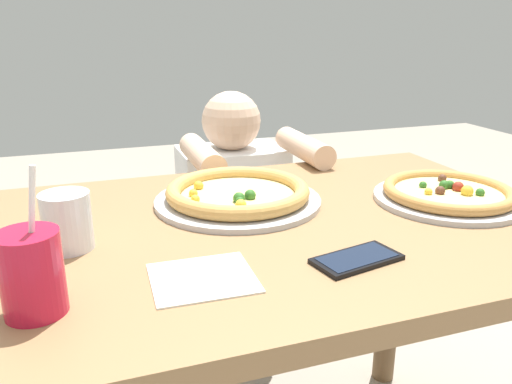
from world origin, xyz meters
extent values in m
cube|color=#936D47|center=(0.00, 0.00, 0.73)|extent=(1.20, 0.80, 0.04)
cylinder|color=brown|center=(-0.52, 0.32, 0.35)|extent=(0.07, 0.07, 0.71)
cylinder|color=brown|center=(0.52, 0.32, 0.35)|extent=(0.07, 0.07, 0.71)
cylinder|color=#B7B7BC|center=(0.41, -0.02, 0.76)|extent=(0.33, 0.33, 0.01)
cylinder|color=#E5CC7F|center=(0.41, -0.02, 0.77)|extent=(0.24, 0.24, 0.01)
torus|color=#C68C47|center=(0.41, -0.02, 0.77)|extent=(0.28, 0.28, 0.02)
sphere|color=#2D6623|center=(0.42, 0.01, 0.78)|extent=(0.02, 0.02, 0.02)
sphere|color=gold|center=(0.43, -0.05, 0.78)|extent=(0.03, 0.03, 0.03)
sphere|color=#2D6623|center=(0.43, 0.01, 0.78)|extent=(0.02, 0.02, 0.02)
sphere|color=#2D6623|center=(0.46, -0.06, 0.78)|extent=(0.02, 0.02, 0.02)
sphere|color=brown|center=(0.45, 0.06, 0.78)|extent=(0.02, 0.02, 0.02)
sphere|color=maroon|center=(0.44, -0.01, 0.78)|extent=(0.03, 0.03, 0.03)
sphere|color=brown|center=(0.38, -0.02, 0.78)|extent=(0.02, 0.02, 0.02)
sphere|color=#2D6623|center=(0.37, 0.03, 0.78)|extent=(0.02, 0.02, 0.02)
sphere|color=gold|center=(0.35, -0.02, 0.78)|extent=(0.02, 0.02, 0.02)
cylinder|color=#B7B7BC|center=(-0.04, 0.12, 0.76)|extent=(0.37, 0.37, 0.01)
cylinder|color=#E5CC7F|center=(-0.04, 0.12, 0.77)|extent=(0.25, 0.25, 0.01)
torus|color=tan|center=(-0.04, 0.12, 0.78)|extent=(0.32, 0.32, 0.03)
sphere|color=gold|center=(-0.14, 0.14, 0.78)|extent=(0.02, 0.02, 0.02)
sphere|color=#2D6623|center=(-0.03, 0.09, 0.78)|extent=(0.02, 0.02, 0.02)
sphere|color=#2D6623|center=(-0.06, 0.06, 0.78)|extent=(0.02, 0.02, 0.02)
sphere|color=gold|center=(-0.14, 0.10, 0.78)|extent=(0.02, 0.02, 0.02)
sphere|color=gold|center=(-0.12, 0.19, 0.78)|extent=(0.02, 0.02, 0.02)
sphere|color=gold|center=(-0.06, 0.03, 0.78)|extent=(0.02, 0.02, 0.02)
sphere|color=#2D6623|center=(-0.05, 0.07, 0.78)|extent=(0.03, 0.03, 0.03)
cylinder|color=red|center=(-0.44, -0.22, 0.81)|extent=(0.08, 0.08, 0.12)
cylinder|color=white|center=(-0.42, -0.22, 0.91)|extent=(0.02, 0.01, 0.11)
cylinder|color=silver|center=(-0.39, -0.01, 0.80)|extent=(0.09, 0.09, 0.10)
cube|color=white|center=(-0.38, 0.00, 0.82)|extent=(0.04, 0.04, 0.03)
cube|color=white|center=(-0.38, -0.01, 0.83)|extent=(0.04, 0.04, 0.03)
cube|color=white|center=(-0.20, -0.20, 0.75)|extent=(0.16, 0.15, 0.00)
cube|color=black|center=(0.06, -0.22, 0.75)|extent=(0.16, 0.10, 0.01)
cube|color=#192338|center=(0.06, -0.22, 0.76)|extent=(0.14, 0.09, 0.00)
cylinder|color=#333847|center=(0.10, 0.67, 0.23)|extent=(0.27, 0.27, 0.45)
cube|color=white|center=(0.10, 0.67, 0.60)|extent=(0.34, 0.22, 0.29)
sphere|color=beige|center=(0.10, 0.67, 0.83)|extent=(0.19, 0.19, 0.19)
cylinder|color=beige|center=(-0.05, 0.44, 0.79)|extent=(0.07, 0.28, 0.07)
cylinder|color=beige|center=(0.26, 0.44, 0.79)|extent=(0.07, 0.28, 0.07)
camera|label=1|loc=(-0.35, -0.90, 1.13)|focal=35.79mm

